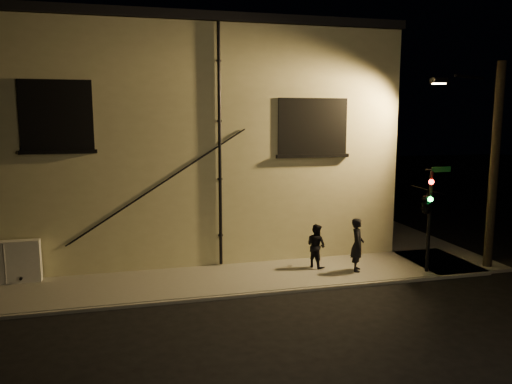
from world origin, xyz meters
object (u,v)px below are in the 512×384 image
object	(u,v)px
traffic_signal	(427,202)
streetlamp_pole	(491,162)
utility_cabinet	(6,262)
pedestrian_a	(357,245)
pedestrian_b	(316,246)

from	to	relation	value
traffic_signal	streetlamp_pole	xyz separation A→B (m)	(2.55, 0.20, 1.28)
utility_cabinet	streetlamp_pole	world-z (taller)	streetlamp_pole
utility_cabinet	streetlamp_pole	distance (m)	16.38
utility_cabinet	pedestrian_a	world-z (taller)	pedestrian_a
pedestrian_a	streetlamp_pole	size ratio (longest dim) A/B	0.25
utility_cabinet	pedestrian_b	world-z (taller)	pedestrian_b
utility_cabinet	streetlamp_pole	xyz separation A→B (m)	(15.95, -2.14, 3.01)
utility_cabinet	traffic_signal	distance (m)	13.72
pedestrian_a	traffic_signal	distance (m)	2.68
utility_cabinet	traffic_signal	xyz separation A→B (m)	(13.40, -2.34, 1.73)
utility_cabinet	streetlamp_pole	size ratio (longest dim) A/B	0.29
pedestrian_b	traffic_signal	world-z (taller)	traffic_signal
pedestrian_b	traffic_signal	xyz separation A→B (m)	(3.29, -1.51, 1.65)
utility_cabinet	pedestrian_a	xyz separation A→B (m)	(11.32, -1.56, 0.23)
utility_cabinet	pedestrian_a	size ratio (longest dim) A/B	1.13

